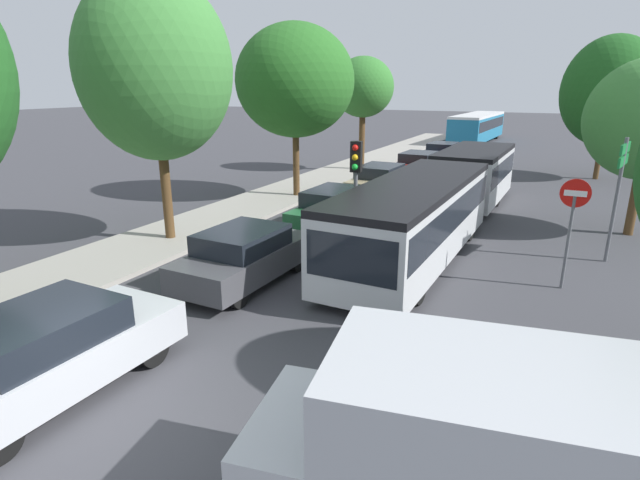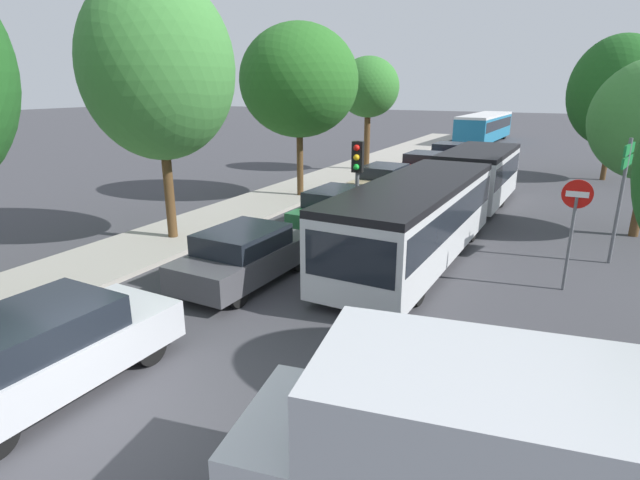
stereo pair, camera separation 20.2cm
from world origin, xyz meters
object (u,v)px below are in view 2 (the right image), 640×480
(white_van, at_px, (488,461))
(tree_left_far, at_px, (298,84))
(queued_car_green, at_px, (338,209))
(queued_car_navy, at_px, (448,154))
(queued_car_graphite, at_px, (245,255))
(tree_left_mid, at_px, (156,73))
(tree_left_distant, at_px, (368,88))
(direction_sign_post, at_px, (624,176))
(queued_car_red, at_px, (423,165))
(articulated_bus, at_px, (447,194))
(city_bus_rear, at_px, (485,126))
(no_entry_sign, at_px, (574,218))
(queued_car_tan, at_px, (384,181))
(queued_car_silver, at_px, (46,350))
(traffic_light, at_px, (357,172))
(tree_right_far, at_px, (617,92))

(white_van, relative_size, tree_left_far, 0.70)
(queued_car_green, distance_m, queued_car_navy, 17.04)
(queued_car_graphite, height_order, tree_left_mid, tree_left_mid)
(tree_left_mid, height_order, tree_left_distant, tree_left_mid)
(queued_car_navy, bearing_deg, direction_sign_post, -150.88)
(tree_left_distant, bearing_deg, tree_left_far, -89.67)
(queued_car_graphite, xyz_separation_m, queued_car_red, (-0.01, 17.06, -0.01))
(articulated_bus, distance_m, city_bus_rear, 30.97)
(queued_car_navy, xyz_separation_m, tree_left_far, (-3.79, -13.05, 4.29))
(articulated_bus, height_order, queued_car_graphite, articulated_bus)
(no_entry_sign, xyz_separation_m, tree_left_mid, (-11.79, -1.30, 3.43))
(queued_car_tan, bearing_deg, queued_car_navy, -0.06)
(queued_car_red, height_order, tree_left_distant, tree_left_distant)
(queued_car_silver, height_order, queued_car_green, queued_car_silver)
(queued_car_silver, xyz_separation_m, white_van, (6.99, 0.06, 0.47))
(no_entry_sign, bearing_deg, traffic_light, -93.82)
(city_bus_rear, distance_m, tree_left_mid, 36.31)
(queued_car_graphite, xyz_separation_m, queued_car_navy, (0.08, 22.67, -0.02))
(queued_car_tan, relative_size, queued_car_red, 1.02)
(queued_car_red, height_order, queued_car_navy, queued_car_red)
(white_van, height_order, tree_left_distant, tree_left_distant)
(queued_car_graphite, bearing_deg, queued_car_silver, -179.22)
(queued_car_green, distance_m, tree_right_far, 18.28)
(queued_car_green, bearing_deg, queued_car_navy, 2.01)
(no_entry_sign, relative_size, tree_right_far, 0.38)
(queued_car_graphite, bearing_deg, tree_left_mid, 68.42)
(articulated_bus, xyz_separation_m, tree_left_distant, (-7.33, 10.99, 3.46))
(articulated_bus, relative_size, tree_left_mid, 1.95)
(white_van, xyz_separation_m, no_entry_sign, (0.60, 8.66, 0.64))
(queued_car_tan, height_order, direction_sign_post, direction_sign_post)
(tree_left_distant, xyz_separation_m, tree_right_far, (12.66, 3.14, -0.19))
(queued_car_graphite, height_order, tree_right_far, tree_right_far)
(articulated_bus, relative_size, queued_car_silver, 3.60)
(articulated_bus, distance_m, white_van, 12.92)
(city_bus_rear, xyz_separation_m, tree_left_distant, (-3.60, -19.75, 3.39))
(queued_car_graphite, height_order, queued_car_green, queued_car_green)
(queued_car_green, height_order, tree_right_far, tree_right_far)
(city_bus_rear, relative_size, tree_left_mid, 1.43)
(white_van, distance_m, traffic_light, 10.54)
(white_van, xyz_separation_m, tree_left_mid, (-11.19, 7.36, 4.07))
(traffic_light, distance_m, tree_left_distant, 15.57)
(queued_car_navy, bearing_deg, articulated_bus, -165.38)
(tree_right_far, bearing_deg, city_bus_rear, 118.63)
(queued_car_red, xyz_separation_m, white_van, (6.88, -22.53, 0.50))
(queued_car_navy, height_order, tree_right_far, tree_right_far)
(queued_car_tan, distance_m, tree_left_distant, 8.37)
(queued_car_graphite, relative_size, no_entry_sign, 1.52)
(articulated_bus, relative_size, queued_car_tan, 3.71)
(queued_car_graphite, bearing_deg, tree_right_far, -20.80)
(queued_car_silver, xyz_separation_m, tree_left_far, (-3.59, 15.15, 4.24))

